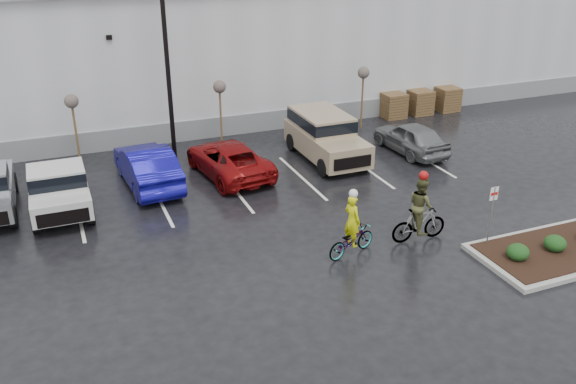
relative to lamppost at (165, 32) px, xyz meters
name	(u,v)px	position (x,y,z in m)	size (l,w,h in m)	color
ground	(389,273)	(4.00, -12.00, -5.69)	(120.00, 120.00, 0.00)	black
warehouse	(201,36)	(4.00, 9.99, -2.04)	(60.50, 15.50, 7.20)	#B7B9BC
wooded_ridge	(137,3)	(4.00, 33.00, -2.69)	(80.00, 25.00, 6.00)	#1F3E19
lamppost	(165,32)	(0.00, 0.00, 0.00)	(0.50, 1.00, 9.22)	black
sapling_west	(72,105)	(-4.00, 1.00, -2.96)	(0.60, 0.60, 3.20)	#4E371F
sapling_mid	(220,90)	(2.50, 1.00, -2.96)	(0.60, 0.60, 3.20)	#4E371F
sapling_east	(363,76)	(10.00, 1.00, -2.96)	(0.60, 0.60, 3.20)	#4E371F
pallet_stack_a	(393,105)	(12.50, 2.00, -5.01)	(1.20, 1.20, 1.35)	#4E371F
pallet_stack_b	(420,102)	(14.20, 2.00, -5.01)	(1.20, 1.20, 1.35)	#4E371F
pallet_stack_c	(447,99)	(16.00, 2.00, -5.01)	(1.20, 1.20, 1.35)	#4E371F
shrub_a	(518,252)	(8.00, -13.00, -5.27)	(0.70, 0.70, 0.52)	black
shrub_b	(555,243)	(9.50, -13.00, -5.27)	(0.70, 0.70, 0.52)	black
fire_lane_sign	(492,209)	(7.80, -11.80, -4.28)	(0.30, 0.05, 2.20)	gray
pickup_white	(58,184)	(-5.05, -3.27, -4.71)	(2.10, 5.20, 1.96)	#BABBB7
car_blue	(147,166)	(-1.60, -2.36, -4.85)	(1.77, 5.08, 1.67)	#0F0B81
car_red	(229,159)	(1.76, -2.56, -4.98)	(2.35, 5.10, 1.42)	maroon
suv_tan	(327,138)	(6.36, -2.46, -4.66)	(2.20, 5.10, 2.06)	#9D896A
car_grey	(411,137)	(10.38, -3.08, -4.96)	(1.72, 4.27, 1.45)	slate
cyclist_hivis	(351,235)	(3.43, -10.50, -4.97)	(2.00, 1.19, 2.30)	#3F3F44
cyclist_olive	(420,216)	(5.98, -10.50, -4.78)	(1.96, 0.94, 2.52)	#3F3F44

